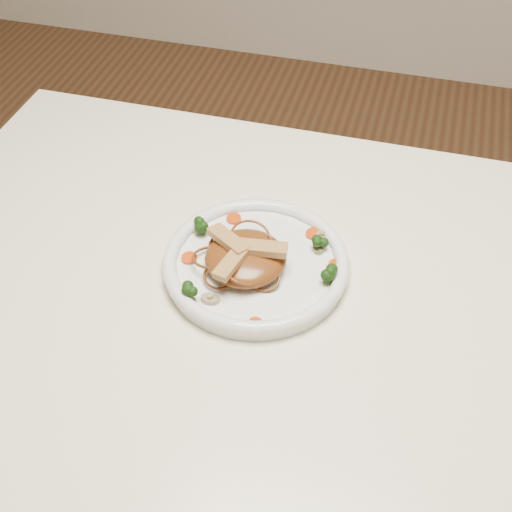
# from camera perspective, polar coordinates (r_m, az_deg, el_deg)

# --- Properties ---
(table) EXTENTS (1.20, 0.80, 0.75)m
(table) POSITION_cam_1_polar(r_m,az_deg,el_deg) (1.00, 3.25, -7.68)
(table) COLOR #F1E4CC
(table) RESTS_ON ground
(plate) EXTENTS (0.29, 0.29, 0.02)m
(plate) POSITION_cam_1_polar(r_m,az_deg,el_deg) (0.96, -0.00, -0.94)
(plate) COLOR white
(plate) RESTS_ON table
(noodle_mound) EXTENTS (0.13, 0.13, 0.04)m
(noodle_mound) POSITION_cam_1_polar(r_m,az_deg,el_deg) (0.93, -0.87, -0.17)
(noodle_mound) COLOR brown
(noodle_mound) RESTS_ON plate
(chicken_a) EXTENTS (0.08, 0.03, 0.01)m
(chicken_a) POSITION_cam_1_polar(r_m,az_deg,el_deg) (0.92, 0.32, 0.66)
(chicken_a) COLOR tan
(chicken_a) RESTS_ON noodle_mound
(chicken_b) EXTENTS (0.07, 0.06, 0.01)m
(chicken_b) POSITION_cam_1_polar(r_m,az_deg,el_deg) (0.93, -2.29, 1.33)
(chicken_b) COLOR tan
(chicken_b) RESTS_ON noodle_mound
(chicken_c) EXTENTS (0.04, 0.07, 0.01)m
(chicken_c) POSITION_cam_1_polar(r_m,az_deg,el_deg) (0.90, -2.05, -0.53)
(chicken_c) COLOR tan
(chicken_c) RESTS_ON noodle_mound
(broccoli_0) EXTENTS (0.02, 0.02, 0.03)m
(broccoli_0) POSITION_cam_1_polar(r_m,az_deg,el_deg) (0.96, 5.31, 0.92)
(broccoli_0) COLOR #18370B
(broccoli_0) RESTS_ON plate
(broccoli_1) EXTENTS (0.03, 0.03, 0.03)m
(broccoli_1) POSITION_cam_1_polar(r_m,az_deg,el_deg) (0.99, -4.58, 2.62)
(broccoli_1) COLOR #18370B
(broccoli_1) RESTS_ON plate
(broccoli_2) EXTENTS (0.03, 0.03, 0.03)m
(broccoli_2) POSITION_cam_1_polar(r_m,az_deg,el_deg) (0.90, -5.54, -3.10)
(broccoli_2) COLOR #18370B
(broccoli_2) RESTS_ON plate
(broccoli_3) EXTENTS (0.03, 0.03, 0.03)m
(broccoli_3) POSITION_cam_1_polar(r_m,az_deg,el_deg) (0.92, 6.09, -1.46)
(broccoli_3) COLOR #18370B
(broccoli_3) RESTS_ON plate
(carrot_0) EXTENTS (0.03, 0.03, 0.00)m
(carrot_0) POSITION_cam_1_polar(r_m,az_deg,el_deg) (0.99, 4.80, 1.85)
(carrot_0) COLOR #B82F06
(carrot_0) RESTS_ON plate
(carrot_1) EXTENTS (0.03, 0.03, 0.00)m
(carrot_1) POSITION_cam_1_polar(r_m,az_deg,el_deg) (0.96, -5.59, -0.18)
(carrot_1) COLOR #B82F06
(carrot_1) RESTS_ON plate
(carrot_2) EXTENTS (0.03, 0.03, 0.00)m
(carrot_2) POSITION_cam_1_polar(r_m,az_deg,el_deg) (0.95, 6.67, -0.71)
(carrot_2) COLOR #B82F06
(carrot_2) RESTS_ON plate
(carrot_3) EXTENTS (0.02, 0.02, 0.00)m
(carrot_3) POSITION_cam_1_polar(r_m,az_deg,el_deg) (1.01, -1.86, 3.12)
(carrot_3) COLOR #B82F06
(carrot_3) RESTS_ON plate
(carrot_4) EXTENTS (0.02, 0.02, 0.00)m
(carrot_4) POSITION_cam_1_polar(r_m,az_deg,el_deg) (0.87, -0.02, -5.64)
(carrot_4) COLOR #B82F06
(carrot_4) RESTS_ON plate
(mushroom_0) EXTENTS (0.03, 0.03, 0.01)m
(mushroom_0) POSITION_cam_1_polar(r_m,az_deg,el_deg) (0.90, -3.83, -3.60)
(mushroom_0) COLOR tan
(mushroom_0) RESTS_ON plate
(mushroom_1) EXTENTS (0.03, 0.03, 0.01)m
(mushroom_1) POSITION_cam_1_polar(r_m,az_deg,el_deg) (0.97, 5.28, 0.80)
(mushroom_1) COLOR tan
(mushroom_1) RESTS_ON plate
(mushroom_2) EXTENTS (0.03, 0.03, 0.01)m
(mushroom_2) POSITION_cam_1_polar(r_m,az_deg,el_deg) (1.00, -4.95, 2.33)
(mushroom_2) COLOR tan
(mushroom_2) RESTS_ON plate
(mushroom_3) EXTENTS (0.03, 0.03, 0.01)m
(mushroom_3) POSITION_cam_1_polar(r_m,az_deg,el_deg) (0.99, 5.53, 1.65)
(mushroom_3) COLOR tan
(mushroom_3) RESTS_ON plate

